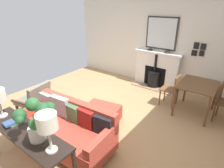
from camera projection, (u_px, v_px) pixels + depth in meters
The scene contains 17 objects.
ground_plane at pixel (91, 119), 4.10m from camera, with size 5.45×5.32×0.01m, color tan.
wall_left at pixel (151, 37), 5.51m from camera, with size 0.12×5.32×2.88m, color silver.
fireplace at pixel (156, 71), 5.56m from camera, with size 0.52×1.40×1.08m.
mirror_over_mantel at pixel (161, 33), 5.19m from camera, with size 0.04×0.91×0.90m.
mantel_bowl_near at pixel (150, 50), 5.46m from camera, with size 0.14×0.14×0.04m.
mantel_bowl_far at pixel (167, 52), 5.17m from camera, with size 0.17×0.17×0.04m.
sofa at pixel (67, 128), 3.23m from camera, with size 0.89×1.77×0.81m.
ottoman at pixel (101, 115), 3.81m from camera, with size 0.77×0.82×0.41m.
armchair_accent at pixel (35, 98), 4.09m from camera, with size 0.77×0.71×0.79m.
console_table at pixel (25, 136), 2.57m from camera, with size 0.41×1.63×0.76m.
table_lamp_far_end at pixel (47, 123), 2.04m from camera, with size 0.24×0.24×0.51m.
potted_plant at pixel (36, 117), 2.28m from camera, with size 0.50×0.47×0.56m.
book_stack at pixel (14, 122), 2.67m from camera, with size 0.28×0.19×0.06m.
dining_table at pixel (197, 88), 4.08m from camera, with size 0.94×0.79×0.74m.
dining_chair_near_fireplace at pixel (173, 88), 4.43m from camera, with size 0.40×0.40×0.82m.
dining_chair_by_back_wall at pixel (223, 100), 3.85m from camera, with size 0.44×0.44×0.86m.
photo_gallery_row at pixel (199, 49), 4.75m from camera, with size 0.02×0.32×0.36m.
Camera 1 is at (2.47, 2.41, 2.38)m, focal length 29.39 mm.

